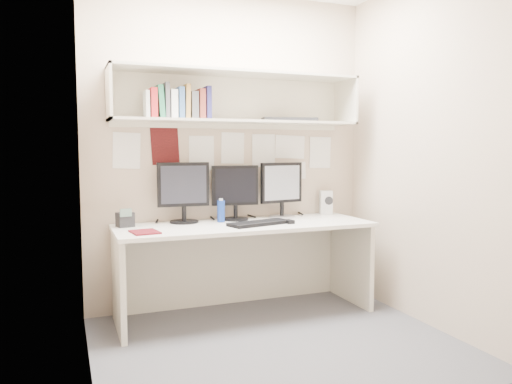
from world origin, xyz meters
name	(u,v)px	position (x,y,z in m)	size (l,w,h in m)	color
floor	(278,344)	(0.00, 0.00, 0.00)	(2.40, 2.00, 0.01)	#4E4D53
wall_back	(230,150)	(0.00, 1.00, 1.30)	(2.40, 0.02, 2.60)	#BDA891
wall_front	(365,152)	(0.00, -1.00, 1.30)	(2.40, 0.02, 2.60)	#BDA891
wall_left	(84,151)	(-1.20, 0.00, 1.30)	(0.02, 2.00, 2.60)	#BDA891
wall_right	(427,151)	(1.20, 0.00, 1.30)	(0.02, 2.00, 2.60)	#BDA891
desk	(245,269)	(0.00, 0.65, 0.37)	(2.00, 0.70, 0.73)	white
overhead_hutch	(235,98)	(0.00, 0.86, 1.72)	(2.00, 0.38, 0.40)	beige
pinned_papers	(231,156)	(0.00, 0.99, 1.25)	(1.92, 0.01, 0.48)	white
monitor_left	(184,190)	(-0.43, 0.87, 0.99)	(0.41, 0.23, 0.48)	black
monitor_center	(235,190)	(0.00, 0.87, 0.98)	(0.39, 0.21, 0.45)	black
monitor_right	(282,188)	(0.41, 0.87, 0.98)	(0.40, 0.22, 0.47)	#A5A5AA
keyboard	(260,223)	(0.09, 0.55, 0.74)	(0.50, 0.18, 0.02)	black
mouse	(289,222)	(0.33, 0.53, 0.74)	(0.06, 0.09, 0.03)	black
speaker	(326,202)	(0.87, 0.91, 0.84)	(0.13, 0.14, 0.21)	beige
blue_bottle	(221,211)	(-0.15, 0.79, 0.82)	(0.06, 0.06, 0.19)	navy
maroon_notebook	(145,232)	(-0.80, 0.49, 0.74)	(0.18, 0.22, 0.01)	#5C0F17
desk_phone	(125,219)	(-0.89, 0.82, 0.79)	(0.14, 0.13, 0.14)	black
book_stack	(178,104)	(-0.49, 0.79, 1.66)	(0.50, 0.16, 0.27)	silver
hutch_tray	(289,120)	(0.46, 0.82, 1.56)	(0.45, 0.17, 0.03)	black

